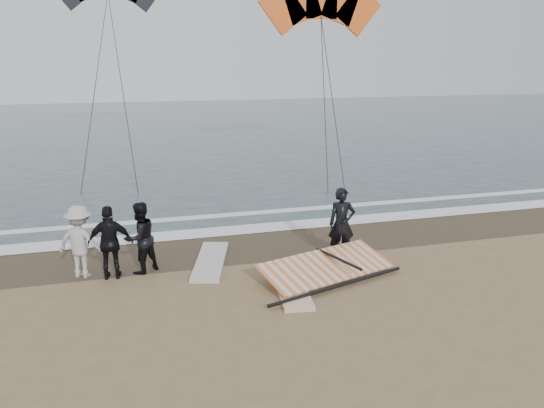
{
  "coord_description": "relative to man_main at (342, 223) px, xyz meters",
  "views": [
    {
      "loc": [
        -3.6,
        -9.47,
        5.14
      ],
      "look_at": [
        -0.07,
        3.0,
        1.6
      ],
      "focal_mm": 35.0,
      "sensor_mm": 36.0,
      "label": 1
    }
  ],
  "objects": [
    {
      "name": "board_cream",
      "position": [
        -3.43,
        0.57,
        -0.9
      ],
      "size": [
        1.41,
        2.76,
        0.11
      ],
      "primitive_type": "cube",
      "rotation": [
        0.0,
        0.0,
        -0.28
      ],
      "color": "beige",
      "rests_on": "ground"
    },
    {
      "name": "kite_red",
      "position": [
        4.64,
        14.09,
        6.62
      ],
      "size": [
        7.23,
        3.77,
        10.43
      ],
      "color": "orange",
      "rests_on": "ground"
    },
    {
      "name": "foam_far",
      "position": [
        -1.81,
        4.73,
        -0.93
      ],
      "size": [
        120.0,
        0.45,
        0.01
      ],
      "primitive_type": "cube",
      "color": "white",
      "rests_on": "sea"
    },
    {
      "name": "man_main",
      "position": [
        0.0,
        0.0,
        0.0
      ],
      "size": [
        0.78,
        0.59,
        1.92
      ],
      "primitive_type": "imported",
      "rotation": [
        0.0,
        0.0,
        -0.2
      ],
      "color": "black",
      "rests_on": "ground"
    },
    {
      "name": "board_white",
      "position": [
        -1.9,
        -1.57,
        -0.91
      ],
      "size": [
        1.0,
        2.44,
        0.09
      ],
      "primitive_type": "cube",
      "rotation": [
        0.0,
        0.0,
        -0.14
      ],
      "color": "silver",
      "rests_on": "ground"
    },
    {
      "name": "sea",
      "position": [
        -1.81,
        30.13,
        -0.95
      ],
      "size": [
        120.0,
        54.0,
        0.02
      ],
      "primitive_type": "cube",
      "color": "#233838",
      "rests_on": "ground"
    },
    {
      "name": "wet_sand",
      "position": [
        -1.81,
        1.63,
        -0.95
      ],
      "size": [
        120.0,
        2.8,
        0.01
      ],
      "primitive_type": "cube",
      "color": "#4C3D2B",
      "rests_on": "ground"
    },
    {
      "name": "foam_near",
      "position": [
        -1.81,
        3.03,
        -0.93
      ],
      "size": [
        120.0,
        0.9,
        0.01
      ],
      "primitive_type": "cube",
      "color": "white",
      "rests_on": "sea"
    },
    {
      "name": "trio_cluster",
      "position": [
        -5.94,
        0.42,
        -0.06
      ],
      "size": [
        2.62,
        1.18,
        1.82
      ],
      "color": "black",
      "rests_on": "ground"
    },
    {
      "name": "sail_rig",
      "position": [
        -0.93,
        -1.01,
        -0.77
      ],
      "size": [
        3.72,
        2.6,
        0.49
      ],
      "color": "black",
      "rests_on": "ground"
    },
    {
      "name": "ground",
      "position": [
        -1.81,
        -2.87,
        -0.96
      ],
      "size": [
        120.0,
        120.0,
        0.0
      ],
      "primitive_type": "plane",
      "color": "#8C704C",
      "rests_on": "ground"
    }
  ]
}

